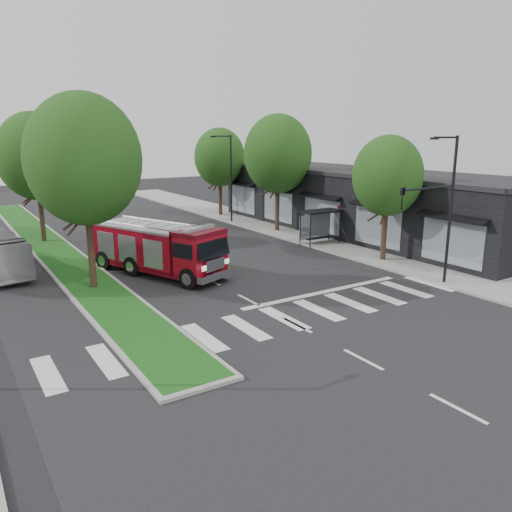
{
  "coord_description": "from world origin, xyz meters",
  "views": [
    {
      "loc": [
        -12.4,
        -20.11,
        8.05
      ],
      "look_at": [
        1.36,
        1.44,
        1.8
      ],
      "focal_mm": 35.0,
      "sensor_mm": 36.0,
      "label": 1
    }
  ],
  "objects": [
    {
      "name": "storefront_row",
      "position": [
        17.0,
        10.0,
        2.5
      ],
      "size": [
        8.0,
        30.0,
        5.0
      ],
      "primitive_type": "cube",
      "color": "black",
      "rests_on": "ground"
    },
    {
      "name": "median",
      "position": [
        -6.0,
        18.0,
        0.08
      ],
      "size": [
        3.0,
        50.0,
        0.15
      ],
      "color": "gray",
      "rests_on": "ground"
    },
    {
      "name": "sidewalk_right",
      "position": [
        12.5,
        10.0,
        0.07
      ],
      "size": [
        5.0,
        80.0,
        0.15
      ],
      "primitive_type": "cube",
      "color": "gray",
      "rests_on": "ground"
    },
    {
      "name": "tree_right_far",
      "position": [
        11.5,
        24.0,
        5.84
      ],
      "size": [
        5.0,
        5.0,
        8.73
      ],
      "color": "black",
      "rests_on": "ground"
    },
    {
      "name": "tree_median_far",
      "position": [
        -6.0,
        20.0,
        6.49
      ],
      "size": [
        5.6,
        5.6,
        9.72
      ],
      "color": "black",
      "rests_on": "ground"
    },
    {
      "name": "tree_right_near",
      "position": [
        11.5,
        2.0,
        5.51
      ],
      "size": [
        4.4,
        4.4,
        8.05
      ],
      "color": "black",
      "rests_on": "ground"
    },
    {
      "name": "streetlight_right_far",
      "position": [
        10.35,
        20.0,
        4.48
      ],
      "size": [
        2.11,
        0.2,
        8.0
      ],
      "color": "black",
      "rests_on": "ground"
    },
    {
      "name": "streetlight_right_near",
      "position": [
        9.61,
        -3.5,
        4.67
      ],
      "size": [
        4.08,
        0.22,
        8.0
      ],
      "color": "black",
      "rests_on": "ground"
    },
    {
      "name": "bus_shelter",
      "position": [
        11.2,
        8.15,
        2.04
      ],
      "size": [
        3.2,
        1.6,
        2.61
      ],
      "color": "black",
      "rests_on": "ground"
    },
    {
      "name": "tree_right_mid",
      "position": [
        11.5,
        14.0,
        6.49
      ],
      "size": [
        5.6,
        5.6,
        9.72
      ],
      "color": "black",
      "rests_on": "ground"
    },
    {
      "name": "fire_engine",
      "position": [
        -1.91,
        7.0,
        1.52
      ],
      "size": [
        5.95,
        9.49,
        3.17
      ],
      "rotation": [
        0.0,
        0.0,
        0.39
      ],
      "color": "#50040C",
      "rests_on": "ground"
    },
    {
      "name": "tree_median_near",
      "position": [
        -6.0,
        6.0,
        6.81
      ],
      "size": [
        5.8,
        5.8,
        10.16
      ],
      "color": "black",
      "rests_on": "ground"
    },
    {
      "name": "ground",
      "position": [
        0.0,
        0.0,
        0.0
      ],
      "size": [
        140.0,
        140.0,
        0.0
      ],
      "primitive_type": "plane",
      "color": "black",
      "rests_on": "ground"
    }
  ]
}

